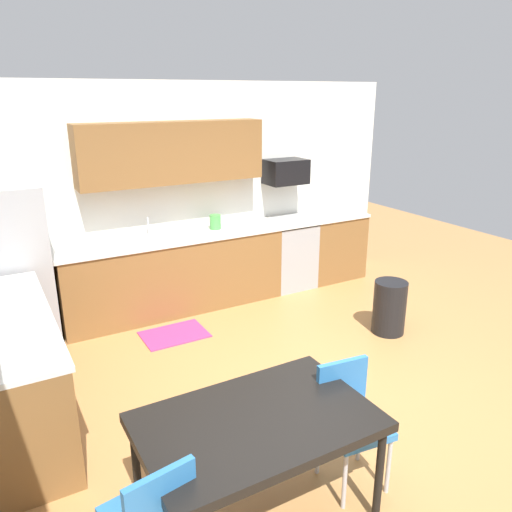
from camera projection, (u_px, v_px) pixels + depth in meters
ground_plane at (311, 391)px, 4.50m from camera, size 12.00×12.00×0.00m
wall_back at (191, 194)px, 6.26m from camera, size 5.80×0.10×2.70m
cabinet_run_back at (175, 275)px, 6.07m from camera, size 2.70×0.60×0.90m
cabinet_run_back_right at (331, 247)px, 7.18m from camera, size 0.85×0.60×0.90m
cabinet_run_left at (15, 374)px, 3.94m from camera, size 0.60×2.00×0.90m
countertop_back at (204, 233)px, 6.11m from camera, size 4.80×0.64×0.04m
countertop_left at (6, 320)px, 3.79m from camera, size 0.64×2.00×0.04m
upper_cabinets_back at (172, 153)px, 5.77m from camera, size 2.20×0.34×0.70m
refrigerator at (9, 270)px, 5.04m from camera, size 0.76×0.70×1.71m
oven_range at (288, 254)px, 6.84m from camera, size 0.60×0.60×0.91m
microwave at (286, 172)px, 6.57m from camera, size 0.54×0.36×0.32m
sink_basin at (154, 244)px, 5.83m from camera, size 0.48×0.40×0.14m
sink_faucet at (148, 227)px, 5.92m from camera, size 0.02×0.02×0.24m
dining_table at (257, 427)px, 2.97m from camera, size 1.40×0.90×0.73m
chair_near_table at (349, 414)px, 3.36m from camera, size 0.44×0.44×0.85m
trash_bin at (389, 307)px, 5.52m from camera, size 0.36×0.36×0.60m
floor_mat at (174, 334)px, 5.54m from camera, size 0.70×0.50×0.01m
kettle at (215, 223)px, 6.20m from camera, size 0.14×0.14×0.20m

